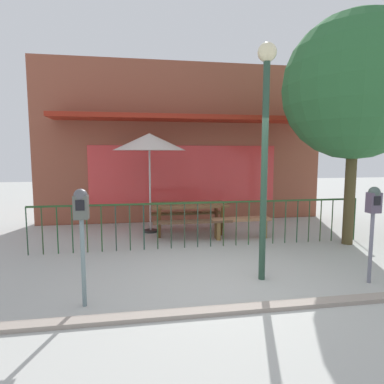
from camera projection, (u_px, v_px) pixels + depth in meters
The scene contains 11 objects.
ground at pixel (231, 283), 5.07m from camera, with size 40.00×40.00×0.00m, color #ACADA7.
pub_storefront at pixel (184, 143), 9.73m from camera, with size 8.34×1.50×4.55m.
patio_fence_front at pixel (204, 216), 6.97m from camera, with size 7.03×0.04×0.97m.
picnic_table_left at pixel (189, 210), 8.02m from camera, with size 1.83×1.40×0.79m.
patio_umbrella at pixel (149, 142), 8.13m from camera, with size 1.78×1.78×2.46m.
patio_bench at pixel (241, 223), 7.75m from camera, with size 1.40×0.33×0.48m.
parking_meter_near at pixel (373, 209), 4.96m from camera, with size 0.18×0.17×1.48m.
parking_meter_far at pixel (81, 216), 4.18m from camera, with size 0.18×0.17×1.53m.
street_tree at pixel (356, 87), 6.91m from camera, with size 3.01×3.01×4.86m.
street_lamp at pixel (265, 127), 4.97m from camera, with size 0.28×0.28×3.58m.
curb_edge at pixel (250, 310), 4.20m from camera, with size 11.68×0.20×0.11m, color gray.
Camera 1 is at (-1.39, -4.71, 1.97)m, focal length 31.07 mm.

